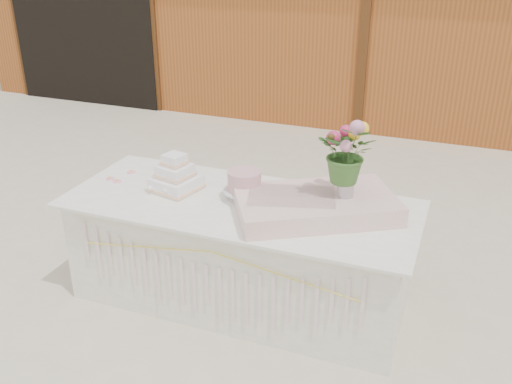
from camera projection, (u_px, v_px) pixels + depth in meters
ground at (241, 297)px, 4.17m from camera, size 80.00×80.00×0.00m
cake_table at (240, 252)px, 4.00m from camera, size 2.40×1.00×0.77m
wedding_cake at (176, 178)px, 4.00m from camera, size 0.36×0.36×0.27m
pink_cake_stand at (244, 184)px, 3.84m from camera, size 0.29×0.29×0.21m
satin_runner at (316, 205)px, 3.67m from camera, size 1.16×1.02×0.13m
flower_vase at (346, 186)px, 3.61m from camera, size 0.11×0.11×0.15m
bouquet at (349, 145)px, 3.50m from camera, size 0.36×0.31×0.40m
loose_flowers at (117, 178)px, 4.21m from camera, size 0.21×0.34×0.02m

